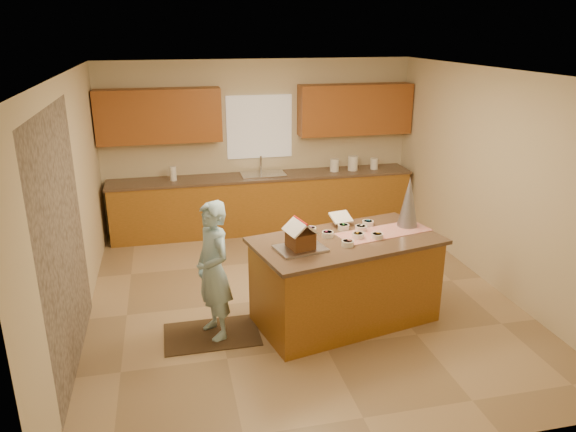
% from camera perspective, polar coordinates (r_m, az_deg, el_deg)
% --- Properties ---
extents(floor, '(5.50, 5.50, 0.00)m').
position_cam_1_polar(floor, '(6.83, 1.20, -8.43)').
color(floor, tan).
rests_on(floor, ground).
extents(ceiling, '(5.50, 5.50, 0.00)m').
position_cam_1_polar(ceiling, '(6.07, 1.38, 14.79)').
color(ceiling, silver).
rests_on(ceiling, floor).
extents(wall_back, '(5.50, 5.50, 0.00)m').
position_cam_1_polar(wall_back, '(8.93, -3.01, 7.43)').
color(wall_back, beige).
rests_on(wall_back, floor).
extents(wall_front, '(5.50, 5.50, 0.00)m').
position_cam_1_polar(wall_front, '(3.90, 11.22, -8.95)').
color(wall_front, beige).
rests_on(wall_front, floor).
extents(wall_left, '(5.50, 5.50, 0.00)m').
position_cam_1_polar(wall_left, '(6.23, -21.64, 0.85)').
color(wall_left, beige).
rests_on(wall_left, floor).
extents(wall_right, '(5.50, 5.50, 0.00)m').
position_cam_1_polar(wall_right, '(7.32, 20.69, 3.57)').
color(wall_right, beige).
rests_on(wall_right, floor).
extents(stone_accent, '(0.00, 2.50, 2.50)m').
position_cam_1_polar(stone_accent, '(5.51, -22.43, -2.67)').
color(stone_accent, gray).
rests_on(stone_accent, wall_left).
extents(window_curtain, '(1.05, 0.03, 1.00)m').
position_cam_1_polar(window_curtain, '(8.85, -3.01, 9.29)').
color(window_curtain, white).
rests_on(window_curtain, wall_back).
extents(back_counter_base, '(4.80, 0.60, 0.88)m').
position_cam_1_polar(back_counter_base, '(8.88, -2.58, 1.28)').
color(back_counter_base, '#9A5A1F').
rests_on(back_counter_base, floor).
extents(back_counter_top, '(4.85, 0.63, 0.04)m').
position_cam_1_polar(back_counter_top, '(8.75, -2.62, 4.15)').
color(back_counter_top, brown).
rests_on(back_counter_top, back_counter_base).
extents(upper_cabinet_left, '(1.85, 0.35, 0.80)m').
position_cam_1_polar(upper_cabinet_left, '(8.53, -13.34, 10.15)').
color(upper_cabinet_left, '#9F5922').
rests_on(upper_cabinet_left, wall_back).
extents(upper_cabinet_right, '(1.85, 0.35, 0.80)m').
position_cam_1_polar(upper_cabinet_right, '(9.05, 7.02, 11.01)').
color(upper_cabinet_right, '#9F5922').
rests_on(upper_cabinet_right, wall_back).
extents(sink, '(0.70, 0.45, 0.12)m').
position_cam_1_polar(sink, '(8.75, -2.62, 4.09)').
color(sink, silver).
rests_on(sink, back_counter_top).
extents(faucet, '(0.03, 0.03, 0.28)m').
position_cam_1_polar(faucet, '(8.88, -2.85, 5.44)').
color(faucet, silver).
rests_on(faucet, back_counter_top).
extents(island_base, '(2.09, 1.36, 0.94)m').
position_cam_1_polar(island_base, '(6.15, 6.00, -6.88)').
color(island_base, '#9A5A1F').
rests_on(island_base, floor).
extents(island_top, '(2.20, 1.46, 0.04)m').
position_cam_1_polar(island_top, '(5.95, 6.16, -2.60)').
color(island_top, brown).
rests_on(island_top, island_base).
extents(table_runner, '(1.13, 0.61, 0.01)m').
position_cam_1_polar(table_runner, '(6.20, 10.00, -1.66)').
color(table_runner, '#B0150C').
rests_on(table_runner, island_top).
extents(baking_tray, '(0.56, 0.46, 0.03)m').
position_cam_1_polar(baking_tray, '(5.63, 1.30, -3.42)').
color(baking_tray, silver).
rests_on(baking_tray, island_top).
extents(cookbook, '(0.27, 0.23, 0.10)m').
position_cam_1_polar(cookbook, '(6.32, 5.55, -0.14)').
color(cookbook, white).
rests_on(cookbook, island_top).
extents(tinsel_tree, '(0.28, 0.28, 0.59)m').
position_cam_1_polar(tinsel_tree, '(6.34, 12.51, 1.46)').
color(tinsel_tree, '#ADAEB9').
rests_on(tinsel_tree, island_top).
extents(rug, '(1.02, 0.66, 0.01)m').
position_cam_1_polar(rug, '(6.11, -7.96, -12.15)').
color(rug, black).
rests_on(rug, floor).
extents(boy, '(0.52, 0.64, 1.50)m').
position_cam_1_polar(boy, '(5.76, -7.80, -5.67)').
color(boy, '#A6D6EC').
rests_on(boy, rug).
extents(canister_a, '(0.15, 0.15, 0.20)m').
position_cam_1_polar(canister_a, '(8.99, 4.87, 5.31)').
color(canister_a, white).
rests_on(canister_a, back_counter_top).
extents(canister_b, '(0.16, 0.16, 0.24)m').
position_cam_1_polar(canister_b, '(9.09, 6.80, 5.51)').
color(canister_b, white).
rests_on(canister_b, back_counter_top).
extents(canister_c, '(0.13, 0.13, 0.18)m').
position_cam_1_polar(canister_c, '(9.23, 8.99, 5.44)').
color(canister_c, white).
rests_on(canister_c, back_counter_top).
extents(paper_towel, '(0.10, 0.10, 0.22)m').
position_cam_1_polar(paper_towel, '(8.59, -11.93, 4.36)').
color(paper_towel, white).
rests_on(paper_towel, back_counter_top).
extents(gingerbread_house, '(0.35, 0.36, 0.30)m').
position_cam_1_polar(gingerbread_house, '(5.58, 1.31, -2.22)').
color(gingerbread_house, brown).
rests_on(gingerbread_house, baking_tray).
extents(candy_bowls, '(0.83, 0.66, 0.06)m').
position_cam_1_polar(candy_bowls, '(6.07, 6.42, -1.68)').
color(candy_bowls, purple).
rests_on(candy_bowls, island_top).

